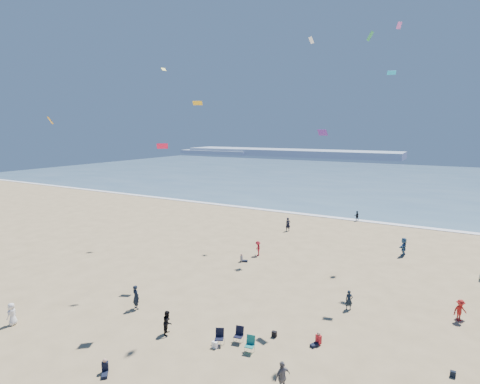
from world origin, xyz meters
The scene contains 11 objects.
ocean centered at (0.00, 95.00, 0.03)m, with size 220.00×100.00×0.06m, color #476B84.
surf_line centered at (0.00, 45.00, 0.04)m, with size 220.00×1.20×0.08m, color white.
headland_far centered at (-60.00, 170.00, 1.60)m, with size 110.00×20.00×3.20m, color #7A8EA8.
headland_near centered at (-100.00, 165.00, 1.00)m, with size 40.00×14.00×2.00m, color #7A8EA8.
standing_flyers centered at (5.86, 18.27, 0.84)m, with size 32.96×44.27×1.93m.
seated_group centered at (1.65, 6.86, 0.42)m, with size 13.43×23.74×0.84m.
chair_cluster centered at (1.56, 8.24, 0.50)m, with size 2.75×1.54×1.00m.
white_tote centered at (0.51, 7.52, 0.20)m, with size 0.35×0.20×0.40m, color white.
black_backpack centered at (3.18, 10.40, 0.19)m, with size 0.30×0.22×0.38m, color black.
navy_bag centered at (13.18, 11.47, 0.17)m, with size 0.28×0.18×0.34m, color black.
kites_aloft centered at (10.37, 12.39, 14.28)m, with size 39.84×40.80×26.89m.
Camera 1 is at (12.04, -10.01, 13.13)m, focal length 28.00 mm.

